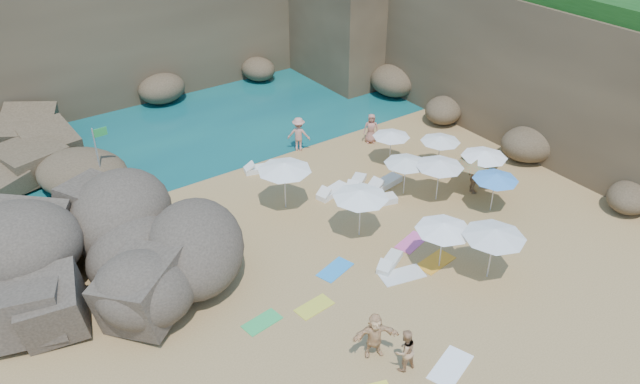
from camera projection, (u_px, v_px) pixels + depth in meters
ground at (322, 281)px, 25.01m from camera, size 120.00×120.00×0.00m
seawater at (87, 66)px, 45.88m from camera, size 120.00×120.00×0.00m
cliff_back at (129, 24)px, 41.29m from camera, size 44.00×8.00×8.00m
cliff_right at (501, 44)px, 37.79m from camera, size 8.00×30.00×8.00m
cliff_corner at (354, 5)px, 45.16m from camera, size 10.00×12.00×8.00m
rock_outcrop at (131, 275)px, 25.37m from camera, size 10.60×9.19×3.57m
flag_pole at (99, 153)px, 29.47m from camera, size 0.70×0.07×3.61m
parasol_0 at (284, 167)px, 28.51m from camera, size 2.55×2.55×2.41m
parasol_1 at (391, 134)px, 32.48m from camera, size 1.98×1.98×1.87m
parasol_2 at (441, 139)px, 31.86m from camera, size 2.05×2.05×1.94m
parasol_4 at (440, 163)px, 29.24m from camera, size 2.29×2.29×2.17m
parasol_5 at (361, 194)px, 26.65m from camera, size 2.46×2.46×2.32m
parasol_6 at (477, 162)px, 29.81m from camera, size 2.01×2.01×1.90m
parasol_7 at (406, 161)px, 29.76m from camera, size 2.12×2.12×2.01m
parasol_8 at (485, 154)px, 30.13m from camera, size 2.24×2.24×2.12m
parasol_9 at (444, 226)px, 24.79m from camera, size 2.31×2.31×2.19m
parasol_10 at (496, 177)px, 28.49m from camera, size 2.11×2.11×2.00m
parasol_11 at (495, 233)px, 24.15m from camera, size 2.49×2.49×2.36m
lounger_0 at (332, 191)px, 30.61m from camera, size 1.90×1.04×0.28m
lounger_1 at (261, 168)px, 32.57m from camera, size 1.85×1.00×0.27m
lounger_2 at (356, 184)px, 31.24m from camera, size 1.83×1.55×0.28m
lounger_3 at (376, 201)px, 29.84m from camera, size 2.12×1.20×0.31m
lounger_4 at (385, 183)px, 31.23m from camera, size 2.11×1.01×0.32m
lounger_5 at (390, 262)px, 25.85m from camera, size 1.70×1.23×0.25m
towel_4 at (314, 307)px, 23.72m from camera, size 1.55×0.89×0.03m
towel_5 at (402, 275)px, 25.32m from camera, size 1.97×1.30×0.03m
towel_8 at (335, 270)px, 25.63m from camera, size 1.75×1.22×0.03m
towel_9 at (412, 242)px, 27.25m from camera, size 1.76×1.21×0.03m
towel_10 at (435, 262)px, 26.07m from camera, size 1.82×1.09×0.03m
towel_11 at (262, 322)px, 23.02m from camera, size 1.54×0.92×0.03m
towel_13 at (450, 367)px, 21.16m from camera, size 2.04×1.47×0.03m
person_stand_1 at (405, 350)px, 20.71m from camera, size 0.85×0.69×1.66m
person_stand_2 at (299, 134)px, 34.13m from camera, size 1.28×1.22×1.94m
person_stand_3 at (474, 178)px, 30.37m from camera, size 0.70×1.02×1.61m
person_stand_4 at (371, 128)px, 35.00m from camera, size 0.95×0.85×1.72m
person_stand_5 at (13, 235)px, 26.41m from camera, size 1.46×0.57×1.53m
person_lie_3 at (374, 349)px, 21.56m from camera, size 2.19×2.26×0.47m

